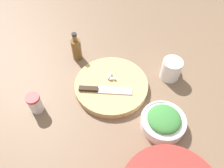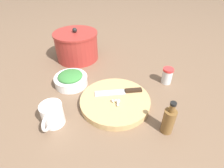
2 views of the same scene
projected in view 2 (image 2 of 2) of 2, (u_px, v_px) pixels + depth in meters
ground_plane at (104, 95)px, 0.86m from camera, size 5.00×5.00×0.00m
cutting_board at (115, 101)px, 0.80m from camera, size 0.32×0.32×0.03m
chef_knife at (121, 92)px, 0.83m from camera, size 0.22×0.10×0.01m
garlic_cloves at (117, 102)px, 0.77m from camera, size 0.04×0.05×0.02m
herb_bowl at (71, 79)px, 0.91m from camera, size 0.17×0.17×0.07m
spice_jar at (167, 76)px, 0.92m from camera, size 0.05×0.05×0.09m
coffee_mug at (52, 115)px, 0.69m from camera, size 0.09×0.12×0.10m
oil_bottle at (169, 120)px, 0.65m from camera, size 0.05×0.05×0.15m
stock_pot at (77, 46)px, 1.11m from camera, size 0.27×0.27×0.20m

